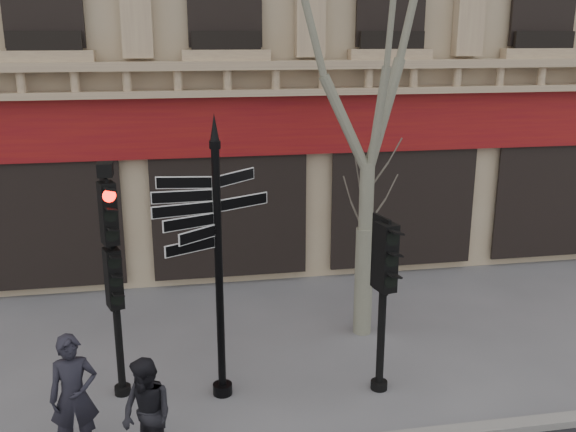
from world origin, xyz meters
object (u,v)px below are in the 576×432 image
Objects in this scene: traffic_signal_main at (112,254)px; plane_tree at (372,26)px; pedestrian_b at (147,415)px; fingerpost at (217,213)px; traffic_signal_secondary at (384,275)px; pedestrian_a at (74,396)px.

plane_tree is (4.34, 1.43, 3.26)m from traffic_signal_main.
pedestrian_b is at bearing -139.43° from plane_tree.
traffic_signal_secondary is (2.48, -0.29, -1.02)m from fingerpost.
pedestrian_a is at bearing -167.72° from fingerpost.
traffic_signal_main is 2.41× the size of pedestrian_b.
traffic_signal_main is 5.61m from plane_tree.
pedestrian_b is (-3.86, -3.31, -4.84)m from plane_tree.
traffic_signal_secondary is 3.96m from pedestrian_b.
traffic_signal_secondary is 4.71m from pedestrian_a.
plane_tree is at bearing 68.21° from traffic_signal_secondary.
traffic_signal_secondary reaches higher than pedestrian_b.
fingerpost is 2.70m from traffic_signal_secondary.
traffic_signal_main is at bearing 62.56° from pedestrian_a.
fingerpost is 0.55× the size of plane_tree.
plane_tree is at bearing 21.80° from pedestrian_a.
traffic_signal_main is (-1.55, 0.28, -0.62)m from fingerpost.
traffic_signal_secondary reaches higher than pedestrian_a.
plane_tree reaches higher than pedestrian_b.
fingerpost reaches higher than pedestrian_b.
fingerpost is at bearing 104.55° from pedestrian_b.
fingerpost is 4.20m from plane_tree.
pedestrian_a is (-4.51, -0.85, -1.07)m from traffic_signal_secondary.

